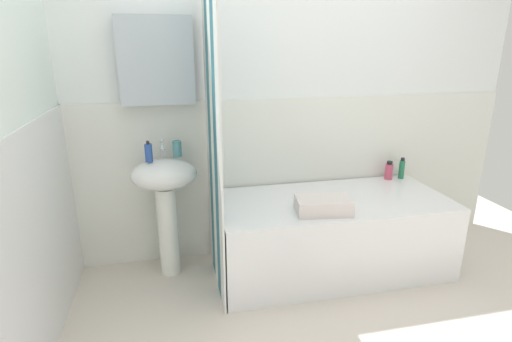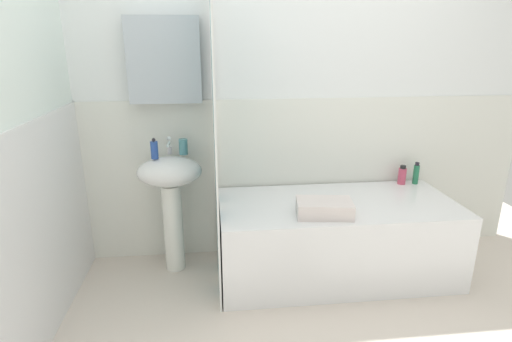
# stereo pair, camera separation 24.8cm
# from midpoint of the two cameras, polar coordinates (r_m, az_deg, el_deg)

# --- Properties ---
(wall_back_tiled) EXTENTS (3.60, 0.18, 2.40)m
(wall_back_tiled) POSITION_cam_midpoint_polar(r_m,az_deg,el_deg) (3.00, 0.75, 9.15)
(wall_back_tiled) COLOR white
(wall_back_tiled) RESTS_ON ground_plane
(wall_left_tiled) EXTENTS (0.07, 1.81, 2.40)m
(wall_left_tiled) POSITION_cam_midpoint_polar(r_m,az_deg,el_deg) (2.19, -34.65, 2.18)
(wall_left_tiled) COLOR white
(wall_left_tiled) RESTS_ON ground_plane
(sink) EXTENTS (0.44, 0.34, 0.84)m
(sink) POSITION_cam_midpoint_polar(r_m,az_deg,el_deg) (2.83, -15.21, -2.93)
(sink) COLOR white
(sink) RESTS_ON ground_plane
(faucet) EXTENTS (0.03, 0.12, 0.12)m
(faucet) POSITION_cam_midpoint_polar(r_m,az_deg,el_deg) (2.82, -15.61, 3.10)
(faucet) COLOR silver
(faucet) RESTS_ON sink
(soap_dispenser) EXTENTS (0.05, 0.05, 0.14)m
(soap_dispenser) POSITION_cam_midpoint_polar(r_m,az_deg,el_deg) (2.73, -17.53, 2.49)
(soap_dispenser) COLOR #294CA2
(soap_dispenser) RESTS_ON sink
(toothbrush_cup) EXTENTS (0.06, 0.06, 0.11)m
(toothbrush_cup) POSITION_cam_midpoint_polar(r_m,az_deg,el_deg) (2.81, -13.62, 3.06)
(toothbrush_cup) COLOR teal
(toothbrush_cup) RESTS_ON sink
(bathtub) EXTENTS (1.62, 0.75, 0.54)m
(bathtub) POSITION_cam_midpoint_polar(r_m,az_deg,el_deg) (2.96, 8.17, -8.86)
(bathtub) COLOR white
(bathtub) RESTS_ON ground_plane
(shower_curtain) EXTENTS (0.01, 0.75, 2.00)m
(shower_curtain) POSITION_cam_midpoint_polar(r_m,az_deg,el_deg) (2.54, -8.89, 4.16)
(shower_curtain) COLOR white
(shower_curtain) RESTS_ON ground_plane
(lotion_bottle) EXTENTS (0.04, 0.04, 0.17)m
(lotion_bottle) POSITION_cam_midpoint_polar(r_m,az_deg,el_deg) (3.38, 18.01, 0.26)
(lotion_bottle) COLOR #26774F
(lotion_bottle) RESTS_ON bathtub
(body_wash_bottle) EXTENTS (0.06, 0.06, 0.15)m
(body_wash_bottle) POSITION_cam_midpoint_polar(r_m,az_deg,el_deg) (3.33, 16.33, -0.01)
(body_wash_bottle) COLOR #CA4865
(body_wash_bottle) RESTS_ON bathtub
(towel_folded) EXTENTS (0.37, 0.26, 0.10)m
(towel_folded) POSITION_cam_midpoint_polar(r_m,az_deg,el_deg) (2.60, 6.83, -4.91)
(towel_folded) COLOR silver
(towel_folded) RESTS_ON bathtub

